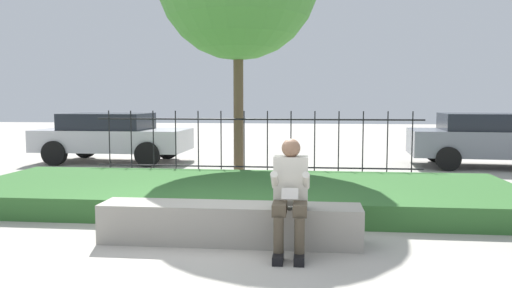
{
  "coord_description": "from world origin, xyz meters",
  "views": [
    {
      "loc": [
        1.14,
        -5.74,
        1.7
      ],
      "look_at": [
        0.14,
        3.34,
        0.89
      ],
      "focal_mm": 35.0,
      "sensor_mm": 36.0,
      "label": 1
    }
  ],
  "objects_px": {
    "stone_bench": "(230,226)",
    "car_parked_right": "(494,139)",
    "car_parked_left": "(112,136)",
    "person_seated_reader": "(290,191)"
  },
  "relations": [
    {
      "from": "stone_bench",
      "to": "car_parked_right",
      "type": "bearing_deg",
      "value": 53.0
    },
    {
      "from": "car_parked_left",
      "to": "car_parked_right",
      "type": "relative_size",
      "value": 0.95
    },
    {
      "from": "car_parked_left",
      "to": "stone_bench",
      "type": "bearing_deg",
      "value": -58.22
    },
    {
      "from": "stone_bench",
      "to": "car_parked_left",
      "type": "xyz_separation_m",
      "value": [
        -4.45,
        7.32,
        0.51
      ]
    },
    {
      "from": "stone_bench",
      "to": "car_parked_left",
      "type": "bearing_deg",
      "value": 121.27
    },
    {
      "from": "car_parked_left",
      "to": "person_seated_reader",
      "type": "bearing_deg",
      "value": -55.29
    },
    {
      "from": "person_seated_reader",
      "to": "car_parked_left",
      "type": "bearing_deg",
      "value": 124.2
    },
    {
      "from": "stone_bench",
      "to": "car_parked_right",
      "type": "height_order",
      "value": "car_parked_right"
    },
    {
      "from": "car_parked_right",
      "to": "car_parked_left",
      "type": "bearing_deg",
      "value": -175.76
    },
    {
      "from": "stone_bench",
      "to": "person_seated_reader",
      "type": "bearing_deg",
      "value": -22.13
    }
  ]
}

